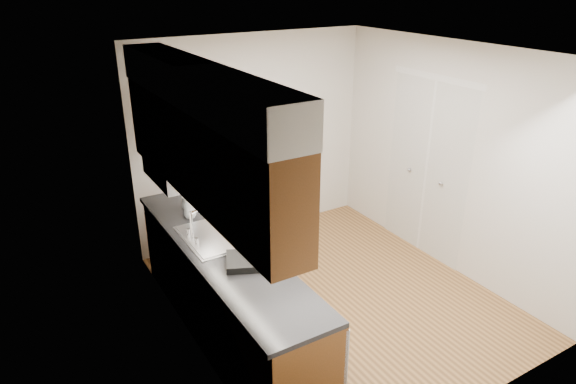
% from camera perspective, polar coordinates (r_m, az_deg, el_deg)
% --- Properties ---
extents(floor, '(3.50, 3.50, 0.00)m').
position_cam_1_polar(floor, '(5.50, 5.01, -11.44)').
color(floor, '#9D6E3B').
rests_on(floor, ground).
extents(ceiling, '(3.50, 3.50, 0.00)m').
position_cam_1_polar(ceiling, '(4.57, 6.14, 15.31)').
color(ceiling, white).
rests_on(ceiling, wall_left).
extents(wall_left, '(0.02, 3.50, 2.50)m').
position_cam_1_polar(wall_left, '(4.25, -11.09, -3.33)').
color(wall_left, silver).
rests_on(wall_left, floor).
extents(wall_right, '(0.02, 3.50, 2.50)m').
position_cam_1_polar(wall_right, '(5.86, 17.49, 3.54)').
color(wall_right, silver).
rests_on(wall_right, floor).
extents(wall_back, '(3.00, 0.02, 2.50)m').
position_cam_1_polar(wall_back, '(6.30, -3.90, 5.93)').
color(wall_back, silver).
rests_on(wall_back, floor).
extents(counter, '(0.64, 2.80, 1.30)m').
position_cam_1_polar(counter, '(4.73, -6.91, -10.80)').
color(counter, brown).
rests_on(counter, floor).
extents(upper_cabinets, '(0.47, 2.80, 1.21)m').
position_cam_1_polar(upper_cabinets, '(4.09, -9.85, 6.24)').
color(upper_cabinets, brown).
rests_on(upper_cabinets, wall_left).
extents(closet_door, '(0.02, 1.22, 2.05)m').
position_cam_1_polar(closet_door, '(6.12, 15.12, 2.38)').
color(closet_door, white).
rests_on(closet_door, wall_right).
extents(floor_mat, '(0.66, 0.99, 0.02)m').
position_cam_1_polar(floor_mat, '(5.46, -1.87, -11.52)').
color(floor_mat, '#5B5B5E').
rests_on(floor_mat, floor).
extents(person, '(0.53, 0.73, 1.91)m').
position_cam_1_polar(person, '(4.97, -2.02, -2.35)').
color(person, '#98B5B9').
rests_on(person, floor_mat).
extents(soap_bottle_a, '(0.14, 0.14, 0.30)m').
position_cam_1_polar(soap_bottle_a, '(4.99, -10.91, -1.20)').
color(soap_bottle_a, silver).
rests_on(soap_bottle_a, counter).
extents(soap_bottle_b, '(0.08, 0.09, 0.18)m').
position_cam_1_polar(soap_bottle_b, '(5.21, -11.23, -0.88)').
color(soap_bottle_b, silver).
rests_on(soap_bottle_b, counter).
extents(soap_bottle_c, '(0.16, 0.16, 0.15)m').
position_cam_1_polar(soap_bottle_c, '(5.35, -10.32, -0.33)').
color(soap_bottle_c, silver).
rests_on(soap_bottle_c, counter).
extents(steel_can, '(0.07, 0.07, 0.12)m').
position_cam_1_polar(steel_can, '(5.16, -8.94, -1.33)').
color(steel_can, '#A5A5AA').
rests_on(steel_can, counter).
extents(dish_rack, '(0.46, 0.43, 0.06)m').
position_cam_1_polar(dish_rack, '(4.21, -4.36, -7.62)').
color(dish_rack, black).
rests_on(dish_rack, counter).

